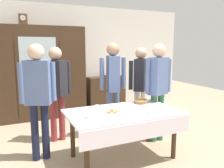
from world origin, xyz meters
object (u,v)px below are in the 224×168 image
Objects in this scene: dining_table at (124,118)px; person_by_cabinet at (113,80)px; tea_cup_front_edge at (149,113)px; person_behind_table_left at (38,90)px; tea_cup_far_left at (97,107)px; tea_cup_near_left at (88,117)px; bookshelf_low at (106,93)px; person_beside_shelf at (56,85)px; wall_cabinet at (38,73)px; bread_basket at (141,101)px; spoon_mid_right at (162,109)px; spoon_far_right at (152,107)px; person_behind_table_right at (140,81)px; pastry_plate at (113,112)px; person_near_right_end at (158,83)px; spoon_near_right at (155,104)px; mantel_clock at (23,19)px; book_stack at (106,76)px; tea_cup_near_right at (112,116)px.

person_by_cabinet is at bearing 75.54° from dining_table.
tea_cup_front_edge is 0.08× the size of person_behind_table_left.
tea_cup_far_left is 1.00× the size of tea_cup_near_left.
person_beside_shelf is (-1.61, -1.54, 0.58)m from bookshelf_low.
bread_basket is at bearing -58.22° from wall_cabinet.
spoon_far_right is at bearing 111.30° from spoon_mid_right.
person_by_cabinet is at bearing -177.29° from person_behind_table_right.
wall_cabinet reaches higher than tea_cup_front_edge.
tea_cup_front_edge reaches higher than pastry_plate.
tea_cup_front_edge is at bearing -101.56° from bookshelf_low.
person_near_right_end reaches higher than dining_table.
spoon_near_right is (0.97, -0.14, -0.02)m from tea_cup_far_left.
spoon_far_right is 0.07× the size of person_beside_shelf.
dining_table is 0.69m from spoon_near_right.
spoon_far_right is at bearing -17.15° from tea_cup_far_left.
person_beside_shelf reaches higher than pastry_plate.
mantel_clock is 0.86× the size of pastry_plate.
bookshelf_low is 8.42× the size of spoon_far_right.
book_stack is at bearing 78.44° from tea_cup_front_edge.
person_behind_table_left is (-1.99, -0.42, 0.04)m from person_behind_table_right.
spoon_near_right is at bearing 13.29° from dining_table.
dining_table is 12.76× the size of tea_cup_near_right.
tea_cup_far_left is at bearing -116.13° from bookshelf_low.
tea_cup_near_right is at bearing -70.40° from person_beside_shelf.
spoon_near_right is (0.17, -0.18, -0.03)m from bread_basket.
tea_cup_near_right reaches higher than spoon_far_right.
spoon_far_right is at bearing 4.42° from dining_table.
spoon_near_right is (-0.18, -2.48, 0.29)m from bookshelf_low.
tea_cup_front_edge is 0.52m from pastry_plate.
person_behind_table_left is at bearing 164.31° from spoon_far_right.
person_behind_table_right is (-0.00, 0.58, -0.04)m from person_near_right_end.
tea_cup_near_right and tea_cup_near_left have the same top height.
mantel_clock is 2.49m from person_by_cabinet.
tea_cup_far_left and tea_cup_near_left have the same top height.
person_beside_shelf reaches higher than spoon_mid_right.
bookshelf_low is (1.74, 0.05, -0.63)m from wall_cabinet.
spoon_mid_right is (-0.25, -2.76, 0.29)m from bookshelf_low.
spoon_far_right is 0.55m from person_near_right_end.
person_behind_table_right is at bearing 59.36° from bread_basket.
person_near_right_end is 1.00× the size of person_behind_table_left.
person_by_cabinet is (-0.29, 0.86, 0.34)m from spoon_far_right.
bookshelf_low is 8.42× the size of spoon_mid_right.
spoon_mid_right is at bearing -61.25° from wall_cabinet.
person_behind_table_right reaches higher than bread_basket.
person_behind_table_left is (-1.64, 0.17, 0.29)m from bread_basket.
dining_table is 12.76× the size of tea_cup_near_left.
bookshelf_low is 2.79m from spoon_mid_right.
tea_cup_front_edge is 1.63m from person_behind_table_left.
dining_table is 13.94× the size of spoon_near_right.
person_by_cabinet is (-0.43, 0.74, 0.34)m from spoon_near_right.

